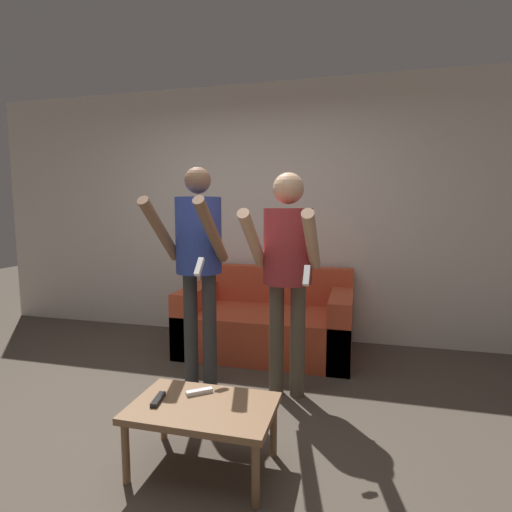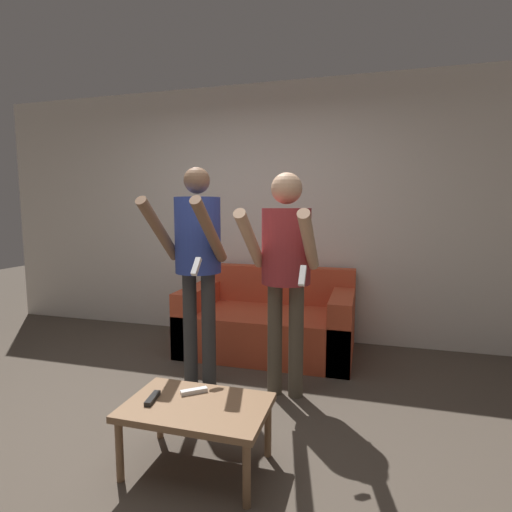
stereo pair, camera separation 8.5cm
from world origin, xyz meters
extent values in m
plane|color=#4C4238|center=(0.00, 0.00, 0.00)|extent=(14.00, 14.00, 0.00)
cube|color=silver|center=(0.00, 2.14, 1.35)|extent=(6.40, 0.06, 2.70)
cube|color=#C64C2D|center=(0.23, 1.61, 0.21)|extent=(1.62, 0.92, 0.41)
cube|color=#C64C2D|center=(0.23, 1.99, 0.60)|extent=(1.62, 0.16, 0.38)
cube|color=#C64C2D|center=(-0.48, 1.61, 0.31)|extent=(0.20, 0.92, 0.62)
cube|color=#C64C2D|center=(0.94, 1.61, 0.31)|extent=(0.20, 0.92, 0.62)
cylinder|color=#383838|center=(-0.20, 0.77, 0.45)|extent=(0.11, 0.11, 0.91)
cylinder|color=#383838|center=(-0.04, 0.77, 0.45)|extent=(0.11, 0.11, 0.91)
cylinder|color=#2D429E|center=(-0.12, 0.77, 1.19)|extent=(0.35, 0.35, 0.58)
sphere|color=brown|center=(-0.12, 0.77, 1.61)|extent=(0.20, 0.20, 0.20)
cylinder|color=brown|center=(-0.31, 0.53, 1.24)|extent=(0.08, 0.52, 0.49)
cylinder|color=brown|center=(0.08, 0.53, 1.24)|extent=(0.08, 0.52, 0.49)
cube|color=white|center=(0.08, 0.30, 1.03)|extent=(0.04, 0.11, 0.11)
cylinder|color=brown|center=(0.49, 0.77, 0.43)|extent=(0.11, 0.11, 0.85)
cylinder|color=brown|center=(0.65, 0.77, 0.43)|extent=(0.11, 0.11, 0.85)
cylinder|color=#9E2D33|center=(0.57, 0.77, 1.13)|extent=(0.36, 0.36, 0.55)
sphere|color=tan|center=(0.57, 0.77, 1.54)|extent=(0.22, 0.22, 0.22)
cylinder|color=tan|center=(0.38, 0.53, 1.18)|extent=(0.08, 0.53, 0.44)
cylinder|color=tan|center=(0.77, 0.53, 1.18)|extent=(0.08, 0.53, 0.44)
cube|color=white|center=(0.77, 0.28, 1.00)|extent=(0.04, 0.10, 0.12)
cube|color=#846042|center=(0.29, -0.20, 0.35)|extent=(0.76, 0.49, 0.04)
cylinder|color=#846042|center=(-0.05, -0.41, 0.16)|extent=(0.04, 0.04, 0.33)
cylinder|color=#846042|center=(0.63, -0.41, 0.16)|extent=(0.04, 0.04, 0.33)
cylinder|color=#846042|center=(-0.05, 0.00, 0.16)|extent=(0.04, 0.04, 0.33)
cylinder|color=#846042|center=(0.63, 0.00, 0.16)|extent=(0.04, 0.04, 0.33)
cube|color=black|center=(0.04, -0.23, 0.38)|extent=(0.06, 0.15, 0.02)
cube|color=white|center=(0.23, -0.09, 0.38)|extent=(0.14, 0.12, 0.02)
camera|label=1|loc=(1.06, -2.08, 1.40)|focal=28.00mm
camera|label=2|loc=(1.14, -2.06, 1.40)|focal=28.00mm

